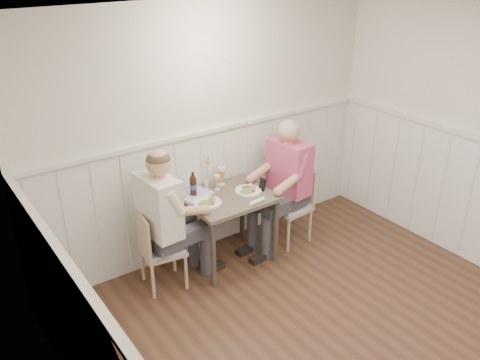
{
  "coord_description": "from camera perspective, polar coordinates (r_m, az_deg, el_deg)",
  "views": [
    {
      "loc": [
        -2.58,
        -1.91,
        3.05
      ],
      "look_at": [
        -0.07,
        1.64,
        1.0
      ],
      "focal_mm": 38.0,
      "sensor_mm": 36.0,
      "label": 1
    }
  ],
  "objects": [
    {
      "name": "beer_bottle",
      "position": [
        5.05,
        -5.28,
        -0.57
      ],
      "size": [
        0.07,
        0.07,
        0.25
      ],
      "color": "black",
      "rests_on": "dining_table"
    },
    {
      "name": "wainscot",
      "position": [
        4.36,
        8.1,
        -7.86
      ],
      "size": [
        4.0,
        4.49,
        1.34
      ],
      "color": "silver",
      "rests_on": "ground"
    },
    {
      "name": "diner_cream",
      "position": [
        4.81,
        -8.44,
        -5.68
      ],
      "size": [
        0.69,
        0.48,
        1.43
      ],
      "color": "#3F3F47",
      "rests_on": "ground"
    },
    {
      "name": "plate_diner",
      "position": [
        4.9,
        -3.77,
        -2.51
      ],
      "size": [
        0.28,
        0.28,
        0.07
      ],
      "color": "white",
      "rests_on": "dining_table"
    },
    {
      "name": "chair_left",
      "position": [
        4.88,
        -9.28,
        -7.44
      ],
      "size": [
        0.43,
        0.43,
        0.81
      ],
      "color": "#A17F6B",
      "rests_on": "ground"
    },
    {
      "name": "room_shell",
      "position": [
        3.56,
        16.42,
        -1.36
      ],
      "size": [
        4.04,
        4.54,
        2.6
      ],
      "color": "silver",
      "rests_on": "ground"
    },
    {
      "name": "beer_glass_a",
      "position": [
        5.23,
        -2.1,
        0.77
      ],
      "size": [
        0.08,
        0.08,
        0.2
      ],
      "color": "silver",
      "rests_on": "dining_table"
    },
    {
      "name": "rolled_napkin",
      "position": [
        4.91,
        1.89,
        -2.44
      ],
      "size": [
        0.19,
        0.07,
        0.04
      ],
      "color": "white",
      "rests_on": "dining_table"
    },
    {
      "name": "plate_man",
      "position": [
        5.13,
        0.87,
        -1.12
      ],
      "size": [
        0.27,
        0.27,
        0.07
      ],
      "color": "white",
      "rests_on": "dining_table"
    },
    {
      "name": "beer_glass_b",
      "position": [
        5.15,
        -2.59,
        0.01
      ],
      "size": [
        0.06,
        0.06,
        0.16
      ],
      "color": "silver",
      "rests_on": "dining_table"
    },
    {
      "name": "chair_right",
      "position": [
        5.6,
        5.92,
        -2.51
      ],
      "size": [
        0.43,
        0.43,
        0.84
      ],
      "color": "#A17F6B",
      "rests_on": "ground"
    },
    {
      "name": "grass_vase",
      "position": [
        5.17,
        -3.81,
        0.73
      ],
      "size": [
        0.04,
        0.04,
        0.36
      ],
      "color": "silver",
      "rests_on": "dining_table"
    },
    {
      "name": "man_in_pink",
      "position": [
        5.48,
        5.12,
        -1.38
      ],
      "size": [
        0.7,
        0.49,
        1.44
      ],
      "color": "#3F3F47",
      "rests_on": "ground"
    },
    {
      "name": "gingham_mat",
      "position": [
        5.11,
        -5.17,
        -1.57
      ],
      "size": [
        0.39,
        0.34,
        0.01
      ],
      "color": "#6C80C5",
      "rests_on": "dining_table"
    },
    {
      "name": "dining_table",
      "position": [
        5.11,
        -1.3,
        -2.82
      ],
      "size": [
        0.86,
        0.7,
        0.75
      ],
      "color": "#4C4333",
      "rests_on": "ground"
    }
  ]
}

